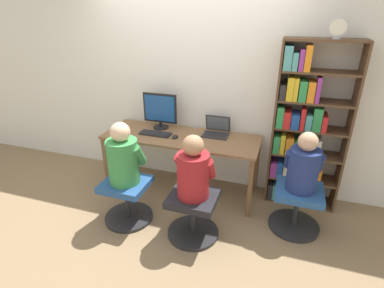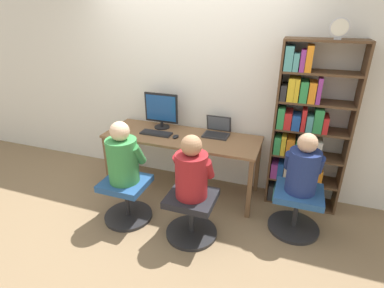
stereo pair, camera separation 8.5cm
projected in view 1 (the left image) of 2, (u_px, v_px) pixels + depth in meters
ground_plane at (173, 203)px, 3.66m from camera, size 14.00×14.00×0.00m
wall_back at (191, 84)px, 3.75m from camera, size 10.00×0.05×2.60m
desk at (181, 142)px, 3.67m from camera, size 1.90×0.66×0.76m
desktop_monitor at (160, 111)px, 3.79m from camera, size 0.45×0.20×0.46m
laptop at (216, 131)px, 3.65m from camera, size 0.31×0.26×0.22m
keyboard at (155, 134)px, 3.68m from camera, size 0.39×0.15×0.03m
computer_mouse_by_keyboard at (175, 137)px, 3.58m from camera, size 0.07×0.11×0.03m
office_chair_left at (127, 198)px, 3.29m from camera, size 0.54×0.54×0.48m
office_chair_right at (193, 213)px, 3.05m from camera, size 0.54×0.54×0.48m
person_at_monitor at (123, 157)px, 3.08m from camera, size 0.39×0.34×0.67m
person_at_laptop at (193, 171)px, 2.85m from camera, size 0.39×0.32×0.64m
bookshelf at (302, 135)px, 3.36m from camera, size 0.80×0.30×1.90m
desk_clock at (338, 28)px, 2.79m from camera, size 0.18×0.03×0.20m
office_chair_side at (297, 206)px, 3.16m from camera, size 0.54×0.54×0.48m
person_near_shelf at (304, 166)px, 2.96m from camera, size 0.37×0.31×0.63m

